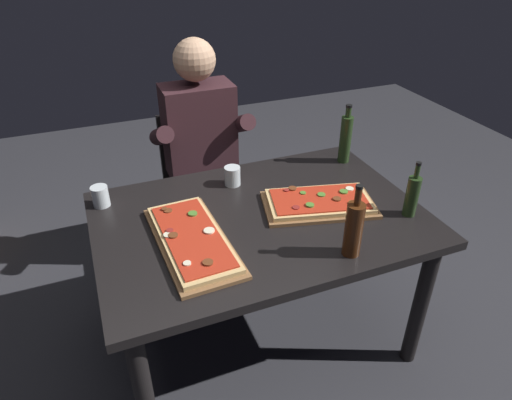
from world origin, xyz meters
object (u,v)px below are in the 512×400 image
(dining_table, at_px, (260,233))
(wine_bottle_dark, at_px, (354,228))
(diner_chair, at_px, (200,179))
(pizza_rectangular_left, at_px, (192,239))
(vinegar_bottle_green, at_px, (412,195))
(pizza_rectangular_front, at_px, (319,203))
(oil_bottle_amber, at_px, (346,138))
(tumbler_near_camera, at_px, (232,176))
(seated_diner, at_px, (203,148))
(tumbler_far_side, at_px, (101,197))

(dining_table, bearing_deg, wine_bottle_dark, -58.80)
(wine_bottle_dark, height_order, diner_chair, wine_bottle_dark)
(wine_bottle_dark, bearing_deg, pizza_rectangular_left, 152.52)
(pizza_rectangular_left, height_order, vinegar_bottle_green, vinegar_bottle_green)
(pizza_rectangular_front, relative_size, oil_bottle_amber, 1.75)
(wine_bottle_dark, bearing_deg, tumbler_near_camera, 110.14)
(pizza_rectangular_front, xyz_separation_m, vinegar_bottle_green, (0.33, -0.20, 0.08))
(dining_table, relative_size, vinegar_bottle_green, 5.54)
(oil_bottle_amber, xyz_separation_m, tumbler_near_camera, (-0.62, -0.02, -0.09))
(dining_table, distance_m, vinegar_bottle_green, 0.67)
(dining_table, relative_size, tumbler_near_camera, 15.14)
(wine_bottle_dark, height_order, oil_bottle_amber, oil_bottle_amber)
(pizza_rectangular_left, relative_size, wine_bottle_dark, 1.97)
(seated_diner, bearing_deg, pizza_rectangular_left, -108.66)
(dining_table, height_order, tumbler_near_camera, tumbler_near_camera)
(pizza_rectangular_left, height_order, diner_chair, diner_chair)
(pizza_rectangular_left, relative_size, tumbler_near_camera, 6.42)
(dining_table, xyz_separation_m, diner_chair, (-0.05, 0.86, -0.16))
(wine_bottle_dark, xyz_separation_m, seated_diner, (-0.27, 1.10, -0.11))
(oil_bottle_amber, height_order, tumbler_near_camera, oil_bottle_amber)
(dining_table, relative_size, pizza_rectangular_front, 2.59)
(dining_table, bearing_deg, tumbler_far_side, 151.59)
(wine_bottle_dark, height_order, seated_diner, seated_diner)
(pizza_rectangular_left, xyz_separation_m, diner_chair, (0.28, 0.94, -0.27))
(pizza_rectangular_front, bearing_deg, wine_bottle_dark, -97.89)
(pizza_rectangular_left, height_order, seated_diner, seated_diner)
(tumbler_near_camera, bearing_deg, dining_table, -85.83)
(tumbler_near_camera, distance_m, tumbler_far_side, 0.61)
(wine_bottle_dark, xyz_separation_m, tumbler_far_side, (-0.85, 0.71, -0.08))
(dining_table, bearing_deg, pizza_rectangular_front, -6.14)
(tumbler_far_side, bearing_deg, pizza_rectangular_left, -54.38)
(oil_bottle_amber, distance_m, tumbler_near_camera, 0.63)
(wine_bottle_dark, bearing_deg, oil_bottle_amber, 61.05)
(dining_table, height_order, tumbler_far_side, tumbler_far_side)
(pizza_rectangular_front, height_order, oil_bottle_amber, oil_bottle_amber)
(dining_table, distance_m, pizza_rectangular_left, 0.35)
(pizza_rectangular_left, xyz_separation_m, seated_diner, (0.28, 0.82, -0.02))
(dining_table, xyz_separation_m, pizza_rectangular_left, (-0.32, -0.08, 0.12))
(seated_diner, bearing_deg, pizza_rectangular_front, -67.47)
(oil_bottle_amber, distance_m, seated_diner, 0.78)
(pizza_rectangular_front, relative_size, vinegar_bottle_green, 2.14)
(tumbler_near_camera, bearing_deg, pizza_rectangular_front, -48.36)
(pizza_rectangular_front, bearing_deg, oil_bottle_amber, 46.18)
(oil_bottle_amber, bearing_deg, vinegar_bottle_green, -90.17)
(wine_bottle_dark, relative_size, tumbler_far_side, 3.20)
(wine_bottle_dark, xyz_separation_m, vinegar_bottle_green, (0.38, 0.14, -0.02))
(seated_diner, bearing_deg, tumbler_far_side, -145.64)
(pizza_rectangular_left, xyz_separation_m, vinegar_bottle_green, (0.92, -0.15, 0.08))
(pizza_rectangular_front, height_order, pizza_rectangular_left, same)
(diner_chair, bearing_deg, tumbler_far_side, -138.31)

